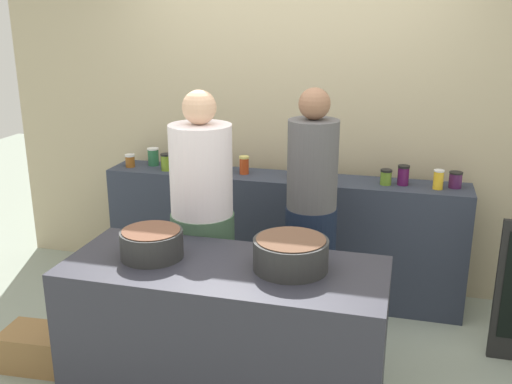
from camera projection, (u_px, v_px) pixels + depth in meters
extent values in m
plane|color=gray|center=(241.00, 371.00, 3.56)|extent=(12.00, 12.00, 0.00)
cube|color=tan|center=(293.00, 95.00, 4.46)|extent=(4.80, 0.12, 3.00)
cube|color=#2E3444|center=(281.00, 236.00, 4.44)|extent=(2.70, 0.36, 0.95)
cube|color=#2C2C36|center=(225.00, 336.00, 3.16)|extent=(1.70, 0.70, 0.84)
cylinder|color=brown|center=(130.00, 162.00, 4.55)|extent=(0.07, 0.07, 0.09)
cylinder|color=silver|center=(130.00, 155.00, 4.53)|extent=(0.08, 0.08, 0.02)
cylinder|color=#265F3C|center=(153.00, 157.00, 4.59)|extent=(0.09, 0.09, 0.13)
cylinder|color=silver|center=(153.00, 149.00, 4.57)|extent=(0.09, 0.09, 0.01)
cylinder|color=olive|center=(166.00, 163.00, 4.45)|extent=(0.08, 0.08, 0.12)
cylinder|color=black|center=(166.00, 155.00, 4.43)|extent=(0.09, 0.09, 0.01)
cylinder|color=olive|center=(187.00, 163.00, 4.48)|extent=(0.09, 0.09, 0.10)
cylinder|color=#D6C666|center=(187.00, 156.00, 4.47)|extent=(0.09, 0.09, 0.01)
cylinder|color=brown|center=(203.00, 163.00, 4.51)|extent=(0.08, 0.08, 0.09)
cylinder|color=black|center=(203.00, 157.00, 4.49)|extent=(0.08, 0.08, 0.01)
cylinder|color=brown|center=(224.00, 166.00, 4.41)|extent=(0.08, 0.08, 0.10)
cylinder|color=#D6C666|center=(224.00, 159.00, 4.39)|extent=(0.08, 0.08, 0.01)
cylinder|color=#AE3B18|center=(244.00, 166.00, 4.35)|extent=(0.07, 0.07, 0.12)
cylinder|color=#D6C666|center=(244.00, 157.00, 4.33)|extent=(0.07, 0.07, 0.02)
cylinder|color=#D2620A|center=(295.00, 170.00, 4.25)|extent=(0.08, 0.08, 0.11)
cylinder|color=silver|center=(295.00, 162.00, 4.24)|extent=(0.08, 0.08, 0.01)
cylinder|color=olive|center=(319.00, 175.00, 4.18)|extent=(0.07, 0.07, 0.09)
cylinder|color=#D6C666|center=(319.00, 168.00, 4.16)|extent=(0.07, 0.07, 0.02)
cylinder|color=olive|center=(386.00, 178.00, 4.08)|extent=(0.08, 0.08, 0.09)
cylinder|color=black|center=(386.00, 171.00, 4.06)|extent=(0.08, 0.08, 0.01)
cylinder|color=#4C1343|center=(403.00, 176.00, 4.07)|extent=(0.08, 0.08, 0.13)
cylinder|color=black|center=(404.00, 167.00, 4.05)|extent=(0.08, 0.08, 0.02)
cylinder|color=yellow|center=(438.00, 180.00, 3.97)|extent=(0.07, 0.07, 0.12)
cylinder|color=silver|center=(439.00, 171.00, 3.95)|extent=(0.07, 0.07, 0.01)
cylinder|color=#451B45|center=(455.00, 181.00, 4.01)|extent=(0.09, 0.09, 0.10)
cylinder|color=black|center=(456.00, 173.00, 3.99)|extent=(0.09, 0.09, 0.01)
cylinder|color=#2D2D2D|center=(152.00, 244.00, 3.12)|extent=(0.34, 0.34, 0.15)
cylinder|color=brown|center=(151.00, 230.00, 3.10)|extent=(0.31, 0.31, 0.00)
cylinder|color=#2D2D2D|center=(291.00, 254.00, 2.97)|extent=(0.39, 0.39, 0.16)
cylinder|color=brown|center=(291.00, 239.00, 2.95)|extent=(0.36, 0.36, 0.00)
cylinder|color=#436248|center=(204.00, 280.00, 3.74)|extent=(0.40, 0.40, 0.91)
cylinder|color=white|center=(201.00, 170.00, 3.52)|extent=(0.38, 0.38, 0.56)
sphere|color=#D8A884|center=(199.00, 107.00, 3.41)|extent=(0.21, 0.21, 0.21)
cylinder|color=#162035|center=(309.00, 273.00, 3.83)|extent=(0.33, 0.33, 0.92)
cylinder|color=#545355|center=(313.00, 165.00, 3.61)|extent=(0.32, 0.32, 0.56)
sphere|color=#8C6047|center=(314.00, 104.00, 3.50)|extent=(0.20, 0.20, 0.20)
cube|color=olive|center=(42.00, 348.00, 3.59)|extent=(0.48, 0.32, 0.24)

